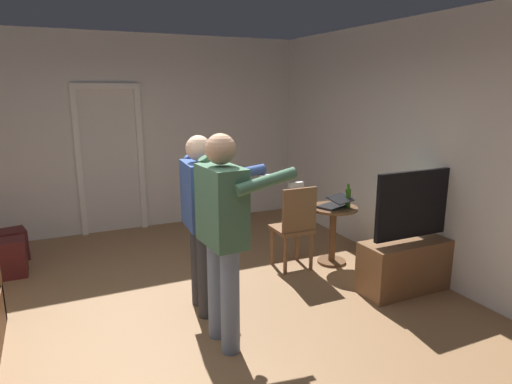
% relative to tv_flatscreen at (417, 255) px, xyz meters
% --- Properties ---
extents(ground_plane, '(7.15, 7.15, 0.00)m').
position_rel_tv_flatscreen_xyz_m(ground_plane, '(-2.60, 0.11, -0.36)').
color(ground_plane, olive).
extents(wall_back, '(6.05, 0.12, 2.82)m').
position_rel_tv_flatscreen_xyz_m(wall_back, '(-2.60, 3.42, 1.05)').
color(wall_back, silver).
rests_on(wall_back, ground_plane).
extents(wall_right, '(0.12, 6.74, 2.82)m').
position_rel_tv_flatscreen_xyz_m(wall_right, '(0.36, 0.11, 1.05)').
color(wall_right, silver).
rests_on(wall_right, ground_plane).
extents(doorway_frame, '(0.93, 0.08, 2.13)m').
position_rel_tv_flatscreen_xyz_m(doorway_frame, '(-2.61, 3.34, 0.86)').
color(doorway_frame, white).
rests_on(doorway_frame, ground_plane).
extents(tv_flatscreen, '(1.29, 0.40, 1.27)m').
position_rel_tv_flatscreen_xyz_m(tv_flatscreen, '(0.00, 0.00, 0.00)').
color(tv_flatscreen, brown).
rests_on(tv_flatscreen, ground_plane).
extents(side_table, '(0.57, 0.57, 0.70)m').
position_rel_tv_flatscreen_xyz_m(side_table, '(-0.41, 0.94, 0.10)').
color(side_table, brown).
rests_on(side_table, ground_plane).
extents(laptop, '(0.42, 0.42, 0.16)m').
position_rel_tv_flatscreen_xyz_m(laptop, '(-0.43, 0.90, 0.39)').
color(laptop, black).
rests_on(laptop, side_table).
extents(bottle_on_table, '(0.06, 0.06, 0.28)m').
position_rel_tv_flatscreen_xyz_m(bottle_on_table, '(-0.27, 0.86, 0.46)').
color(bottle_on_table, '#2D5311').
rests_on(bottle_on_table, side_table).
extents(wooden_chair, '(0.42, 0.42, 0.99)m').
position_rel_tv_flatscreen_xyz_m(wooden_chair, '(-0.92, 0.97, 0.18)').
color(wooden_chair, brown).
rests_on(wooden_chair, ground_plane).
extents(person_blue_shirt, '(0.72, 0.62, 1.74)m').
position_rel_tv_flatscreen_xyz_m(person_blue_shirt, '(-2.21, -0.14, 0.66)').
color(person_blue_shirt, slate).
rests_on(person_blue_shirt, ground_plane).
extents(person_striped_shirt, '(0.71, 0.65, 1.67)m').
position_rel_tv_flatscreen_xyz_m(person_striped_shirt, '(-2.19, 0.49, 0.61)').
color(person_striped_shirt, '#333338').
rests_on(person_striped_shirt, ground_plane).
extents(suitcase_dark, '(0.52, 0.30, 0.42)m').
position_rel_tv_flatscreen_xyz_m(suitcase_dark, '(-4.01, 2.14, -0.15)').
color(suitcase_dark, '#4C1919').
rests_on(suitcase_dark, ground_plane).
extents(suitcase_small, '(0.61, 0.42, 0.38)m').
position_rel_tv_flatscreen_xyz_m(suitcase_small, '(-4.04, 2.66, -0.17)').
color(suitcase_small, '#4C1919').
rests_on(suitcase_small, ground_plane).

